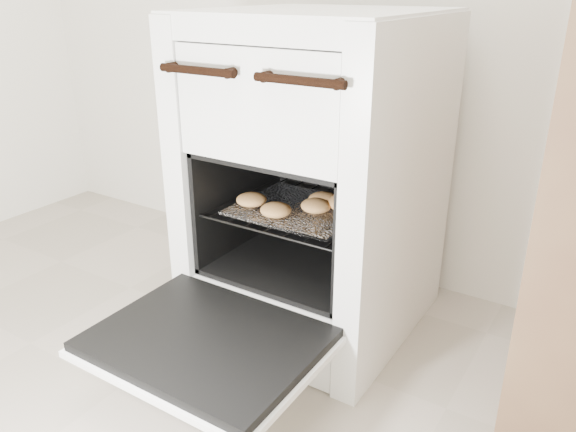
{
  "coord_description": "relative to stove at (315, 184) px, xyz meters",
  "views": [
    {
      "loc": [
        0.57,
        0.02,
        0.87
      ],
      "look_at": [
        -0.11,
        1.08,
        0.35
      ],
      "focal_mm": 35.0,
      "sensor_mm": 36.0,
      "label": 1
    }
  ],
  "objects": [
    {
      "name": "oven_rack",
      "position": [
        -0.0,
        -0.06,
        -0.05
      ],
      "size": [
        0.39,
        0.37,
        0.01
      ],
      "color": "black",
      "rests_on": "stove"
    },
    {
      "name": "foil_sheet",
      "position": [
        -0.0,
        -0.08,
        -0.04
      ],
      "size": [
        0.3,
        0.27,
        0.01
      ],
      "primitive_type": "cube",
      "color": "white",
      "rests_on": "oven_rack"
    },
    {
      "name": "stove",
      "position": [
        0.0,
        0.0,
        0.0
      ],
      "size": [
        0.53,
        0.59,
        0.81
      ],
      "color": "white",
      "rests_on": "ground"
    },
    {
      "name": "baked_rolls",
      "position": [
        0.04,
        -0.08,
        -0.02
      ],
      "size": [
        0.34,
        0.23,
        0.04
      ],
      "color": "tan",
      "rests_on": "foil_sheet"
    },
    {
      "name": "oven_door",
      "position": [
        -0.0,
        -0.45,
        -0.22
      ],
      "size": [
        0.48,
        0.37,
        0.03
      ],
      "color": "black",
      "rests_on": "stove"
    }
  ]
}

